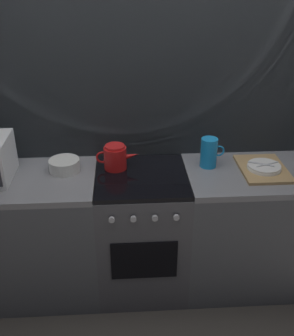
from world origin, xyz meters
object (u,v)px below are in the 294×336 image
at_px(kettle, 115,157).
at_px(dish_pile, 263,168).
at_px(stove_unit, 142,232).
at_px(mixing_bowl, 64,165).
at_px(pitcher, 209,153).

distance_m(kettle, dish_pile, 0.98).
bearing_deg(stove_unit, mixing_bowl, 169.26).
bearing_deg(mixing_bowl, dish_pile, -3.63).
xyz_separation_m(stove_unit, pitcher, (0.46, 0.10, 0.55)).
xyz_separation_m(stove_unit, mixing_bowl, (-0.50, 0.09, 0.49)).
bearing_deg(pitcher, dish_pile, -14.17).
distance_m(kettle, mixing_bowl, 0.34).
xyz_separation_m(kettle, pitcher, (0.62, -0.01, 0.02)).
height_order(mixing_bowl, pitcher, pitcher).
height_order(stove_unit, kettle, kettle).
relative_size(mixing_bowl, pitcher, 1.00).
height_order(stove_unit, dish_pile, dish_pile).
bearing_deg(dish_pile, kettle, 174.26).
relative_size(stove_unit, kettle, 3.16).
bearing_deg(mixing_bowl, kettle, 2.54).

